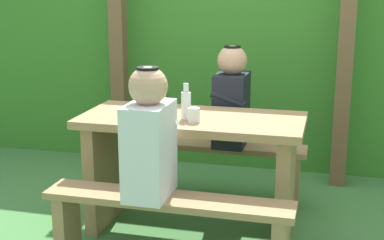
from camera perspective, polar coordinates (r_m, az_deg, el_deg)
The scene contains 14 objects.
ground_plane at distance 3.71m, azimuth 0.00°, elevation -11.22°, with size 12.00×12.00×0.00m, color #447C41.
hedge_backdrop at distance 5.06m, azimuth 4.87°, elevation 7.30°, with size 6.40×0.75×1.98m, color #397E29.
pergola_post_left at distance 4.73m, azimuth -7.61°, elevation 6.45°, with size 0.12×0.12×1.93m, color brown.
pergola_post_right at distance 4.39m, azimuth 15.55°, elevation 5.46°, with size 0.12×0.12×1.93m, color brown.
picnic_table at distance 3.52m, azimuth 0.00°, elevation -3.55°, with size 1.40×0.64×0.77m.
bench_near at distance 3.10m, azimuth -2.53°, elevation -10.09°, with size 1.40×0.24×0.44m.
bench_far at distance 4.08m, azimuth 1.90°, elevation -4.05°, with size 1.40×0.24×0.44m.
person_white_shirt at distance 2.98m, azimuth -4.45°, elevation -1.82°, with size 0.25×0.35×0.72m.
person_black_coat at distance 3.93m, azimuth 4.11°, elevation 2.10°, with size 0.25×0.35×0.72m.
drinking_glass at distance 3.30m, azimuth 0.18°, elevation 0.54°, with size 0.08×0.08×0.09m, color silver.
bottle_left at distance 3.59m, azimuth -4.55°, elevation 2.38°, with size 0.06×0.06×0.23m.
bottle_right at distance 3.39m, azimuth -3.27°, elevation 1.84°, with size 0.07×0.07×0.26m.
bottle_center at distance 3.36m, azimuth -0.62°, elevation 1.66°, with size 0.06×0.06×0.22m.
cell_phone at distance 3.38m, azimuth -4.51°, elevation 0.14°, with size 0.07×0.14×0.01m, color black.
Camera 1 is at (0.84, -3.24, 1.59)m, focal length 51.43 mm.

